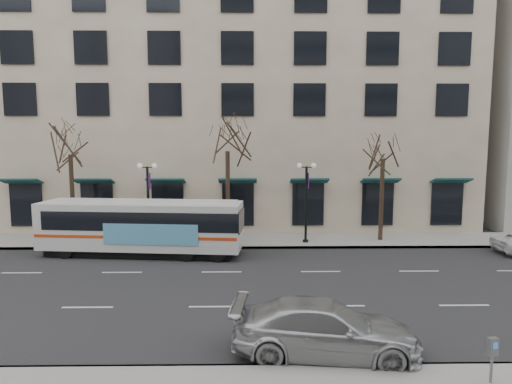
{
  "coord_description": "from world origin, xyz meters",
  "views": [
    {
      "loc": [
        1.43,
        -18.64,
        6.44
      ],
      "look_at": [
        1.74,
        2.8,
        4.0
      ],
      "focal_mm": 30.0,
      "sensor_mm": 36.0,
      "label": 1
    }
  ],
  "objects_px": {
    "lamp_post_right": "(306,199)",
    "city_bus": "(143,226)",
    "tree_far_mid": "(227,136)",
    "tree_far_right": "(383,144)",
    "pay_station": "(492,350)",
    "silver_car": "(325,329)",
    "tree_far_left": "(70,139)",
    "lamp_post_left": "(148,199)"
  },
  "relations": [
    {
      "from": "lamp_post_right",
      "to": "city_bus",
      "type": "height_order",
      "value": "lamp_post_right"
    },
    {
      "from": "tree_far_mid",
      "to": "tree_far_right",
      "type": "height_order",
      "value": "tree_far_mid"
    },
    {
      "from": "tree_far_right",
      "to": "pay_station",
      "type": "xyz_separation_m",
      "value": [
        -2.2,
        -16.86,
        -5.38
      ]
    },
    {
      "from": "silver_car",
      "to": "pay_station",
      "type": "distance_m",
      "value": 4.49
    },
    {
      "from": "tree_far_mid",
      "to": "lamp_post_right",
      "type": "height_order",
      "value": "tree_far_mid"
    },
    {
      "from": "tree_far_mid",
      "to": "city_bus",
      "type": "bearing_deg",
      "value": -147.01
    },
    {
      "from": "lamp_post_right",
      "to": "silver_car",
      "type": "height_order",
      "value": "lamp_post_right"
    },
    {
      "from": "tree_far_left",
      "to": "tree_far_mid",
      "type": "xyz_separation_m",
      "value": [
        10.0,
        0.0,
        0.21
      ]
    },
    {
      "from": "tree_far_right",
      "to": "lamp_post_left",
      "type": "bearing_deg",
      "value": -177.71
    },
    {
      "from": "tree_far_mid",
      "to": "tree_far_right",
      "type": "distance_m",
      "value": 10.01
    },
    {
      "from": "tree_far_right",
      "to": "pay_station",
      "type": "bearing_deg",
      "value": -97.45
    },
    {
      "from": "lamp_post_left",
      "to": "tree_far_mid",
      "type": "bearing_deg",
      "value": 6.85
    },
    {
      "from": "tree_far_right",
      "to": "lamp_post_right",
      "type": "bearing_deg",
      "value": -173.15
    },
    {
      "from": "city_bus",
      "to": "pay_station",
      "type": "height_order",
      "value": "city_bus"
    },
    {
      "from": "pay_station",
      "to": "tree_far_left",
      "type": "bearing_deg",
      "value": 124.24
    },
    {
      "from": "city_bus",
      "to": "pay_station",
      "type": "distance_m",
      "value": 18.65
    },
    {
      "from": "tree_far_right",
      "to": "lamp_post_left",
      "type": "xyz_separation_m",
      "value": [
        -14.99,
        -0.6,
        -3.48
      ]
    },
    {
      "from": "tree_far_mid",
      "to": "silver_car",
      "type": "distance_m",
      "value": 16.61
    },
    {
      "from": "lamp_post_left",
      "to": "silver_car",
      "type": "distance_m",
      "value": 16.96
    },
    {
      "from": "tree_far_left",
      "to": "lamp_post_right",
      "type": "distance_m",
      "value": 15.48
    },
    {
      "from": "tree_far_right",
      "to": "silver_car",
      "type": "relative_size",
      "value": 1.42
    },
    {
      "from": "lamp_post_left",
      "to": "tree_far_right",
      "type": "bearing_deg",
      "value": 2.29
    },
    {
      "from": "tree_far_left",
      "to": "tree_far_right",
      "type": "xyz_separation_m",
      "value": [
        20.0,
        0.0,
        -0.28
      ]
    },
    {
      "from": "tree_far_left",
      "to": "lamp_post_left",
      "type": "relative_size",
      "value": 1.6
    },
    {
      "from": "lamp_post_left",
      "to": "silver_car",
      "type": "xyz_separation_m",
      "value": [
        8.71,
        -14.4,
        -2.12
      ]
    },
    {
      "from": "pay_station",
      "to": "tree_far_mid",
      "type": "bearing_deg",
      "value": 102.51
    },
    {
      "from": "lamp_post_left",
      "to": "pay_station",
      "type": "bearing_deg",
      "value": -51.81
    },
    {
      "from": "lamp_post_left",
      "to": "pay_station",
      "type": "xyz_separation_m",
      "value": [
        12.79,
        -16.26,
        -1.9
      ]
    },
    {
      "from": "tree_far_right",
      "to": "lamp_post_left",
      "type": "distance_m",
      "value": 15.4
    },
    {
      "from": "tree_far_right",
      "to": "city_bus",
      "type": "relative_size",
      "value": 0.68
    },
    {
      "from": "tree_far_right",
      "to": "silver_car",
      "type": "distance_m",
      "value": 17.2
    },
    {
      "from": "tree_far_right",
      "to": "lamp_post_left",
      "type": "relative_size",
      "value": 1.55
    },
    {
      "from": "city_bus",
      "to": "lamp_post_right",
      "type": "bearing_deg",
      "value": 19.93
    },
    {
      "from": "city_bus",
      "to": "tree_far_left",
      "type": "bearing_deg",
      "value": 155.0
    },
    {
      "from": "tree_far_right",
      "to": "lamp_post_left",
      "type": "height_order",
      "value": "tree_far_right"
    },
    {
      "from": "tree_far_mid",
      "to": "pay_station",
      "type": "xyz_separation_m",
      "value": [
        7.8,
        -16.86,
        -5.87
      ]
    },
    {
      "from": "tree_far_left",
      "to": "tree_far_right",
      "type": "distance_m",
      "value": 20.0
    },
    {
      "from": "tree_far_left",
      "to": "silver_car",
      "type": "distance_m",
      "value": 21.16
    },
    {
      "from": "tree_far_mid",
      "to": "tree_far_right",
      "type": "bearing_deg",
      "value": -0.0
    },
    {
      "from": "silver_car",
      "to": "lamp_post_left",
      "type": "bearing_deg",
      "value": 37.57
    },
    {
      "from": "lamp_post_left",
      "to": "lamp_post_right",
      "type": "xyz_separation_m",
      "value": [
        10.0,
        0.0,
        0.0
      ]
    },
    {
      "from": "silver_car",
      "to": "pay_station",
      "type": "relative_size",
      "value": 4.63
    }
  ]
}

